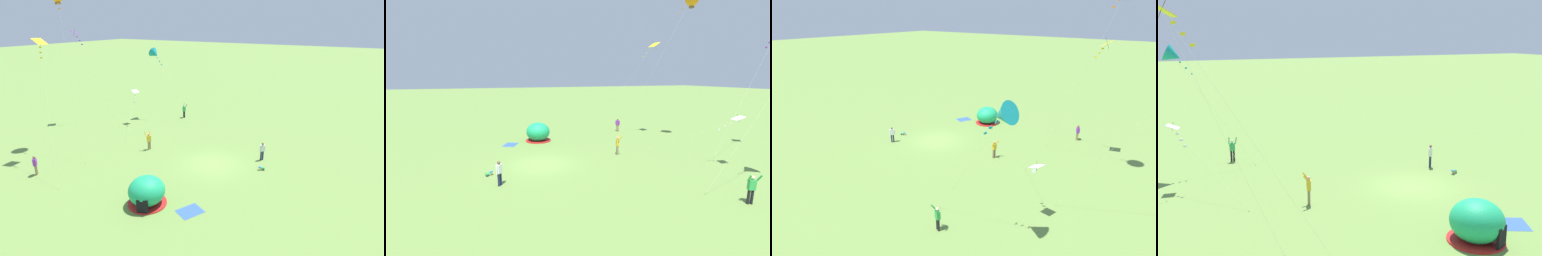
{
  "view_description": "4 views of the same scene",
  "coord_description": "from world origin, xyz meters",
  "views": [
    {
      "loc": [
        -22.32,
        -10.87,
        12.41
      ],
      "look_at": [
        -1.77,
        1.17,
        3.87
      ],
      "focal_mm": 28.0,
      "sensor_mm": 36.0,
      "label": 1
    },
    {
      "loc": [
        20.14,
        -4.13,
        7.19
      ],
      "look_at": [
        0.61,
        2.94,
        3.0
      ],
      "focal_mm": 24.0,
      "sensor_mm": 36.0,
      "label": 2
    },
    {
      "loc": [
        22.17,
        20.55,
        13.13
      ],
      "look_at": [
        1.42,
        4.75,
        3.03
      ],
      "focal_mm": 28.0,
      "sensor_mm": 36.0,
      "label": 3
    },
    {
      "loc": [
        -23.99,
        14.94,
        9.87
      ],
      "look_at": [
        2.46,
        3.33,
        3.75
      ],
      "focal_mm": 42.0,
      "sensor_mm": 36.0,
      "label": 4
    }
  ],
  "objects": [
    {
      "name": "toddler_crawling",
      "position": [
        1.17,
        -4.22,
        0.18
      ],
      "size": [
        0.4,
        0.55,
        0.32
      ],
      "color": "green",
      "rests_on": "ground"
    },
    {
      "name": "picnic_blanket",
      "position": [
        -7.28,
        -1.9,
        0.01
      ],
      "size": [
        2.1,
        1.91,
        0.01
      ],
      "primitive_type": "cube",
      "rotation": [
        0.0,
        0.0,
        -0.45
      ],
      "color": "#3359A5",
      "rests_on": "ground"
    },
    {
      "name": "kite_white",
      "position": [
        5.8,
        13.91,
        3.81
      ],
      "size": [
        6.46,
        3.92,
        4.35
      ],
      "color": "silver",
      "rests_on": "ground"
    },
    {
      "name": "person_watching_sky",
      "position": [
        3.22,
        -3.57,
        0.96
      ],
      "size": [
        0.47,
        0.43,
        1.72
      ],
      "color": "#1E2347",
      "rests_on": "ground"
    },
    {
      "name": "popup_tent",
      "position": [
        -8.0,
        1.25,
        1.0
      ],
      "size": [
        2.81,
        2.81,
        2.1
      ],
      "color": "#1EAD6B",
      "rests_on": "ground"
    },
    {
      "name": "kite_yellow",
      "position": [
        -5.72,
        14.26,
        10.44
      ],
      "size": [
        5.05,
        6.56,
        11.17
      ],
      "color": "silver",
      "rests_on": "ground"
    },
    {
      "name": "kite_teal",
      "position": [
        9.77,
        13.55,
        8.36
      ],
      "size": [
        1.6,
        6.06,
        9.16
      ],
      "color": "silver",
      "rests_on": "ground"
    },
    {
      "name": "ground_plane",
      "position": [
        0.0,
        0.0,
        0.0
      ],
      "size": [
        300.0,
        300.0,
        0.0
      ],
      "primitive_type": "plane",
      "color": "olive"
    },
    {
      "name": "person_flying_kite",
      "position": [
        -0.22,
        7.15,
        1.0
      ],
      "size": [
        0.69,
        0.57,
        1.89
      ],
      "color": "#8C7251",
      "rests_on": "ground"
    },
    {
      "name": "person_center_field",
      "position": [
        -9.38,
        12.12,
        0.96
      ],
      "size": [
        0.47,
        0.43,
        1.72
      ],
      "color": "#8C7251",
      "rests_on": "ground"
    },
    {
      "name": "person_far_back",
      "position": [
        10.74,
        9.73,
        1.0
      ],
      "size": [
        0.62,
        0.71,
        1.89
      ],
      "color": "black",
      "rests_on": "ground"
    }
  ]
}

